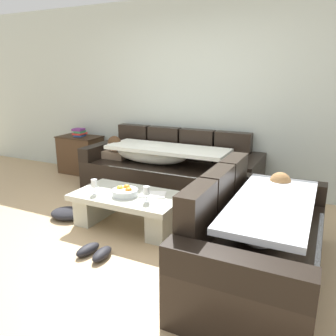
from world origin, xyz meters
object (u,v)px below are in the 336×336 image
(coffee_table, at_px, (128,206))
(fruit_bowl, at_px, (125,192))
(side_cabinet, at_px, (81,155))
(book_stack_on_cabinet, at_px, (79,132))
(wine_glass_near_right, at_px, (146,191))
(couch_along_wall, at_px, (167,170))
(open_magazine, at_px, (153,194))
(crumpled_garment, at_px, (68,213))
(wine_glass_near_left, at_px, (94,184))
(couch_near_window, at_px, (258,238))
(pair_of_shoes, at_px, (95,252))

(coffee_table, distance_m, fruit_bowl, 0.19)
(side_cabinet, xyz_separation_m, book_stack_on_cabinet, (0.01, -0.00, 0.39))
(wine_glass_near_right, bearing_deg, couch_along_wall, 107.12)
(fruit_bowl, distance_m, wine_glass_near_right, 0.32)
(coffee_table, height_order, fruit_bowl, fruit_bowl)
(open_magazine, relative_size, crumpled_garment, 0.70)
(coffee_table, xyz_separation_m, wine_glass_near_left, (-0.33, -0.16, 0.26))
(fruit_bowl, bearing_deg, couch_near_window, -10.60)
(coffee_table, relative_size, wine_glass_near_right, 7.23)
(open_magazine, bearing_deg, wine_glass_near_left, -178.04)
(couch_along_wall, bearing_deg, coffee_table, -84.77)
(couch_near_window, bearing_deg, fruit_bowl, 79.40)
(side_cabinet, bearing_deg, wine_glass_near_right, -35.55)
(couch_near_window, bearing_deg, crumpled_garment, 85.21)
(fruit_bowl, bearing_deg, book_stack_on_cabinet, 141.36)
(book_stack_on_cabinet, xyz_separation_m, crumpled_garment, (1.11, -1.58, -0.65))
(coffee_table, bearing_deg, book_stack_on_cabinet, 142.35)
(book_stack_on_cabinet, bearing_deg, wine_glass_near_right, -35.63)
(book_stack_on_cabinet, bearing_deg, side_cabinet, 176.33)
(fruit_bowl, relative_size, pair_of_shoes, 0.88)
(couch_near_window, relative_size, open_magazine, 6.62)
(open_magazine, height_order, crumpled_garment, open_magazine)
(wine_glass_near_left, bearing_deg, open_magazine, 23.10)
(fruit_bowl, height_order, open_magazine, fruit_bowl)
(wine_glass_near_right, relative_size, book_stack_on_cabinet, 0.76)
(side_cabinet, relative_size, book_stack_on_cabinet, 3.30)
(couch_along_wall, distance_m, fruit_bowl, 1.28)
(couch_along_wall, height_order, fruit_bowl, couch_along_wall)
(wine_glass_near_left, bearing_deg, couch_near_window, -5.41)
(side_cabinet, xyz_separation_m, crumpled_garment, (1.11, -1.58, -0.26))
(couch_near_window, relative_size, side_cabinet, 2.58)
(coffee_table, height_order, side_cabinet, side_cabinet)
(coffee_table, height_order, wine_glass_near_left, wine_glass_near_left)
(couch_along_wall, distance_m, open_magazine, 1.19)
(wine_glass_near_right, xyz_separation_m, pair_of_shoes, (-0.23, -0.59, -0.45))
(coffee_table, xyz_separation_m, open_magazine, (0.26, 0.10, 0.15))
(open_magazine, distance_m, crumpled_garment, 1.10)
(fruit_bowl, bearing_deg, crumpled_garment, -173.33)
(crumpled_garment, bearing_deg, pair_of_shoes, -33.87)
(open_magazine, bearing_deg, pair_of_shoes, -124.75)
(coffee_table, relative_size, wine_glass_near_left, 7.23)
(side_cabinet, relative_size, pair_of_shoes, 2.25)
(wine_glass_near_right, distance_m, open_magazine, 0.24)
(couch_along_wall, height_order, couch_near_window, same)
(coffee_table, bearing_deg, side_cabinet, 142.45)
(couch_near_window, relative_size, crumpled_garment, 4.64)
(couch_near_window, height_order, coffee_table, couch_near_window)
(wine_glass_near_left, height_order, pair_of_shoes, wine_glass_near_left)
(couch_along_wall, distance_m, wine_glass_near_right, 1.40)
(fruit_bowl, bearing_deg, side_cabinet, 141.47)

